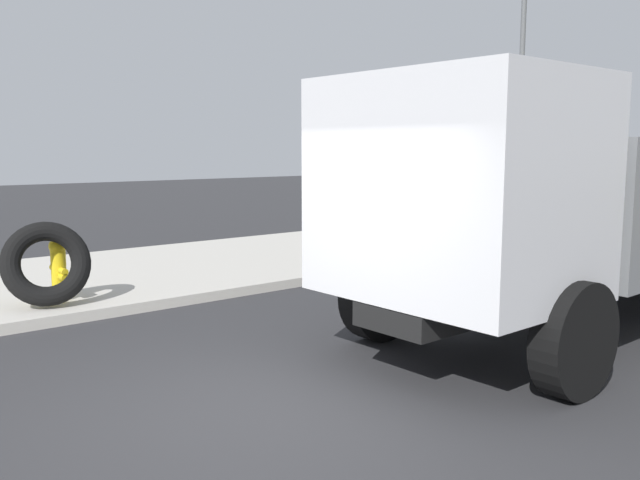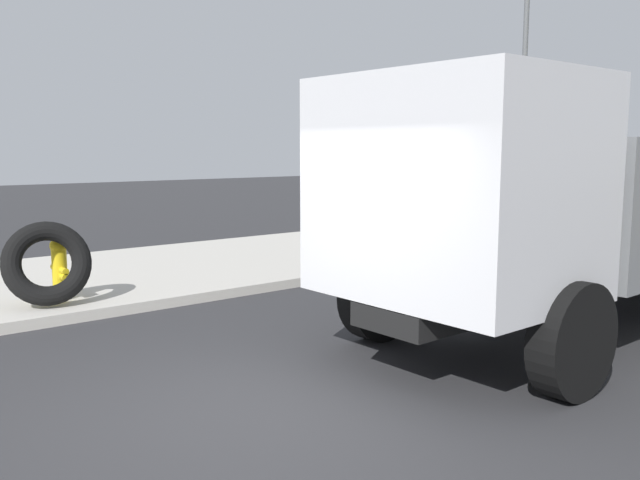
% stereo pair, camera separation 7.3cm
% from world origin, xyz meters
% --- Properties ---
extents(ground_plane, '(80.00, 80.00, 0.00)m').
position_xyz_m(ground_plane, '(0.00, 0.00, 0.00)').
color(ground_plane, '#2D2D30').
extents(sidewalk_curb, '(36.00, 5.00, 0.15)m').
position_xyz_m(sidewalk_curb, '(0.00, 6.50, 0.07)').
color(sidewalk_curb, '#BCB7AD').
rests_on(sidewalk_curb, ground).
extents(fire_hydrant, '(0.24, 0.54, 0.90)m').
position_xyz_m(fire_hydrant, '(0.08, 4.85, 0.63)').
color(fire_hydrant, yellow).
rests_on(fire_hydrant, sidewalk_curb).
extents(loose_tire, '(1.27, 0.85, 1.19)m').
position_xyz_m(loose_tire, '(-0.17, 4.58, 0.74)').
color(loose_tire, black).
rests_on(loose_tire, sidewalk_curb).
extents(dump_truck_gray, '(7.03, 2.87, 3.00)m').
position_xyz_m(dump_truck_gray, '(4.70, -0.27, 1.61)').
color(dump_truck_gray, slate).
rests_on(dump_truck_gray, ground).
extents(street_light_pole, '(0.12, 0.12, 5.56)m').
position_xyz_m(street_light_pole, '(10.78, 4.66, 2.93)').
color(street_light_pole, '#595B5E').
rests_on(street_light_pole, sidewalk_curb).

